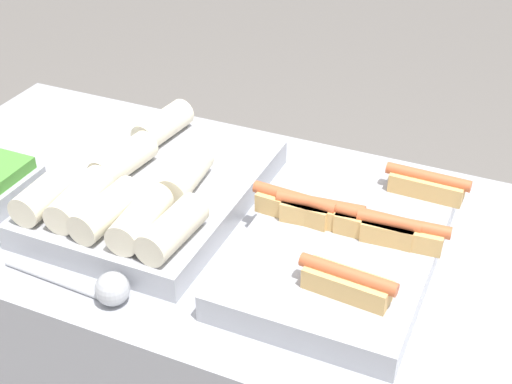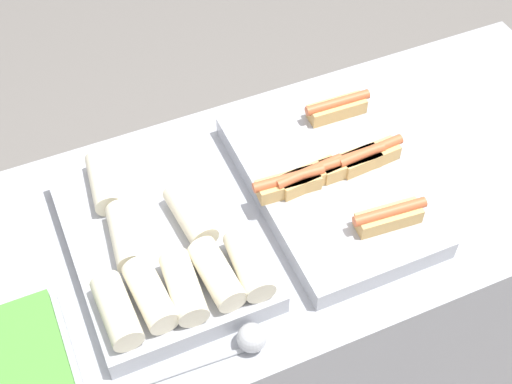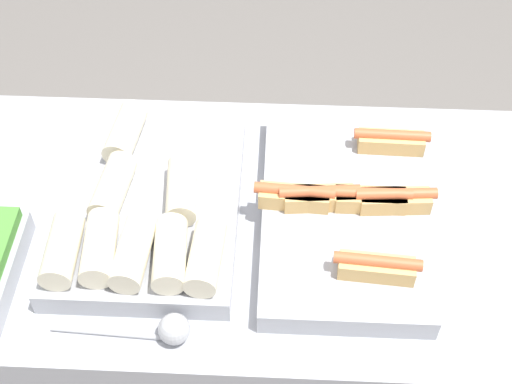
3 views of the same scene
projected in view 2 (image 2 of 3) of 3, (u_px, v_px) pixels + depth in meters
name	position (u px, v px, depth m)	size (l,w,h in m)	color
ground_plane	(273.00, 382.00, 2.22)	(12.00, 12.00, 0.00)	slate
counter	(276.00, 311.00, 1.88)	(1.66, 0.69, 0.89)	#A8AAB2
tray_hotdogs	(330.00, 181.00, 1.54)	(0.36, 0.52, 0.10)	#A8AAB2
tray_wraps	(163.00, 246.00, 1.42)	(0.35, 0.48, 0.11)	#A8AAB2
serving_spoon_near	(246.00, 341.00, 1.31)	(0.25, 0.06, 0.06)	#B2B5BA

